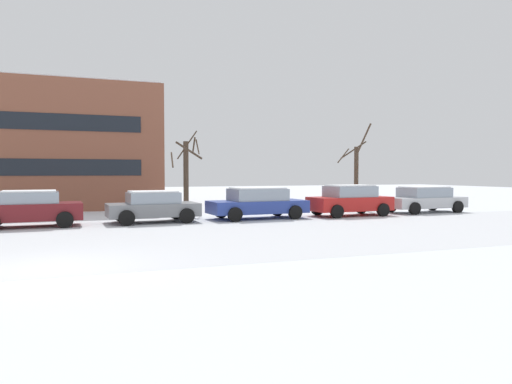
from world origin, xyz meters
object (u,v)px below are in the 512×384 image
at_px(parked_car_maroon, 30,208).
at_px(parked_car_blue, 258,203).
at_px(parked_car_gray, 153,206).
at_px(parked_car_silver, 424,199).
at_px(parked_car_red, 350,200).

distance_m(parked_car_maroon, parked_car_blue, 9.61).
xyz_separation_m(parked_car_gray, parked_car_silver, (14.41, 0.03, 0.02)).
bearing_deg(parked_car_blue, parked_car_gray, 179.67).
bearing_deg(parked_car_maroon, parked_car_red, -0.87).
bearing_deg(parked_car_silver, parked_car_red, -176.35).
distance_m(parked_car_maroon, parked_car_red, 14.41).
height_order(parked_car_maroon, parked_car_red, parked_car_red).
bearing_deg(parked_car_blue, parked_car_silver, 0.35).
bearing_deg(parked_car_gray, parked_car_blue, -0.33).
relative_size(parked_car_blue, parked_car_red, 1.11).
bearing_deg(parked_car_maroon, parked_car_silver, 0.26).
height_order(parked_car_gray, parked_car_silver, parked_car_silver).
height_order(parked_car_maroon, parked_car_gray, parked_car_maroon).
bearing_deg(parked_car_maroon, parked_car_gray, 0.67).
relative_size(parked_car_gray, parked_car_silver, 0.86).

